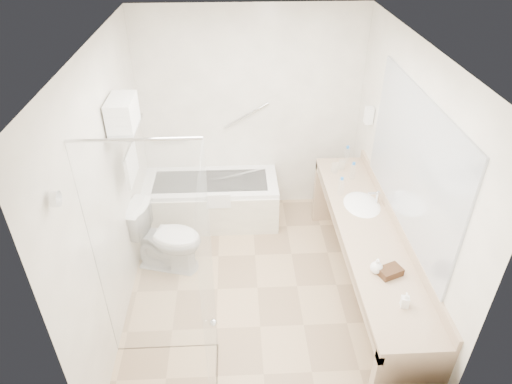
{
  "coord_description": "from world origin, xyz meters",
  "views": [
    {
      "loc": [
        -0.18,
        -3.41,
        3.46
      ],
      "look_at": [
        0.0,
        0.3,
        1.0
      ],
      "focal_mm": 32.0,
      "sensor_mm": 36.0,
      "label": 1
    }
  ],
  "objects_px": {
    "bathtub": "(212,200)",
    "water_bottle_left": "(347,155)",
    "toilet": "(166,238)",
    "amenity_basket": "(390,271)",
    "vanity_counter": "(366,247)"
  },
  "relations": [
    {
      "from": "bathtub",
      "to": "water_bottle_left",
      "type": "height_order",
      "value": "water_bottle_left"
    },
    {
      "from": "bathtub",
      "to": "toilet",
      "type": "xyz_separation_m",
      "value": [
        -0.45,
        -0.84,
        0.1
      ]
    },
    {
      "from": "bathtub",
      "to": "toilet",
      "type": "height_order",
      "value": "toilet"
    },
    {
      "from": "toilet",
      "to": "amenity_basket",
      "type": "relative_size",
      "value": 4.11
    },
    {
      "from": "amenity_basket",
      "to": "vanity_counter",
      "type": "bearing_deg",
      "value": 91.3
    },
    {
      "from": "water_bottle_left",
      "to": "vanity_counter",
      "type": "bearing_deg",
      "value": -92.52
    },
    {
      "from": "vanity_counter",
      "to": "toilet",
      "type": "relative_size",
      "value": 3.48
    },
    {
      "from": "bathtub",
      "to": "vanity_counter",
      "type": "bearing_deg",
      "value": -42.35
    },
    {
      "from": "vanity_counter",
      "to": "amenity_basket",
      "type": "xyz_separation_m",
      "value": [
        0.01,
        -0.59,
        0.24
      ]
    },
    {
      "from": "toilet",
      "to": "water_bottle_left",
      "type": "xyz_separation_m",
      "value": [
        2.03,
        0.7,
        0.56
      ]
    },
    {
      "from": "toilet",
      "to": "amenity_basket",
      "type": "bearing_deg",
      "value": -104.78
    },
    {
      "from": "toilet",
      "to": "water_bottle_left",
      "type": "height_order",
      "value": "water_bottle_left"
    },
    {
      "from": "bathtub",
      "to": "amenity_basket",
      "type": "xyz_separation_m",
      "value": [
        1.54,
        -1.98,
        0.61
      ]
    },
    {
      "from": "vanity_counter",
      "to": "toilet",
      "type": "bearing_deg",
      "value": 164.37
    },
    {
      "from": "bathtub",
      "to": "toilet",
      "type": "bearing_deg",
      "value": -118.29
    }
  ]
}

